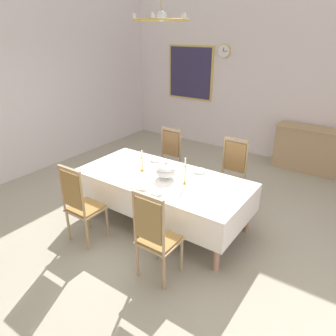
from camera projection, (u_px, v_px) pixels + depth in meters
ground at (165, 221)px, 4.87m from camera, size 6.51×7.01×0.04m
back_wall at (259, 77)px, 6.82m from camera, size 6.51×0.08×3.49m
left_wall at (21, 85)px, 5.87m from camera, size 0.08×7.01×3.49m
dining_table at (163, 181)px, 4.54m from camera, size 2.49×1.17×0.76m
tablecloth at (163, 183)px, 4.56m from camera, size 2.51×1.19×0.42m
chair_south_a at (81, 204)px, 4.16m from camera, size 0.44×0.42×1.15m
chair_north_a at (167, 159)px, 5.66m from camera, size 0.44×0.42×1.10m
chair_south_b at (156, 236)px, 3.52m from camera, size 0.44×0.42×1.16m
chair_north_b at (230, 174)px, 5.01m from camera, size 0.44×0.42×1.15m
soup_tureen at (166, 171)px, 4.44m from camera, size 0.29×0.29×0.23m
candlestick_west at (142, 163)px, 4.66m from camera, size 0.07×0.07×0.33m
candlestick_east at (185, 173)px, 4.26m from camera, size 0.07×0.07×0.38m
bowl_near_left at (142, 188)px, 4.16m from camera, size 0.18×0.18×0.03m
bowl_near_right at (156, 160)px, 5.05m from camera, size 0.17×0.17×0.04m
bowl_far_left at (157, 193)px, 4.04m from camera, size 0.17×0.17×0.03m
bowl_far_right at (199, 171)px, 4.65m from camera, size 0.19×0.19×0.04m
spoon_primary at (136, 185)px, 4.25m from camera, size 0.03×0.18×0.01m
spoon_secondary at (151, 158)px, 5.14m from camera, size 0.03×0.18×0.01m
sideboard at (311, 150)px, 6.39m from camera, size 1.44×0.48×0.90m
mounted_clock at (224, 51)px, 7.00m from camera, size 0.30×0.06×0.30m
framed_painting at (190, 73)px, 7.67m from camera, size 1.21×0.05×1.27m
chandelier at (161, 19)px, 3.69m from camera, size 0.67×0.66×0.66m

